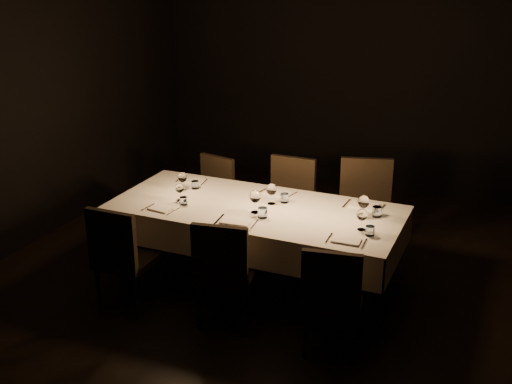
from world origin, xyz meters
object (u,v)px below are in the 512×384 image
at_px(chair_near_center, 224,269).
at_px(chair_far_right, 365,209).
at_px(chair_far_center, 289,202).
at_px(chair_near_right, 332,296).
at_px(dining_table, 256,215).
at_px(chair_near_left, 121,254).
at_px(chair_far_left, 212,194).

xyz_separation_m(chair_near_center, chair_far_right, (0.73, 1.55, 0.05)).
height_order(chair_near_center, chair_far_center, chair_far_center).
bearing_deg(chair_far_right, chair_near_right, -100.52).
relative_size(dining_table, chair_near_left, 2.71).
height_order(chair_near_left, chair_near_right, chair_near_left).
distance_m(chair_far_left, chair_far_center, 0.85).
bearing_deg(chair_near_left, chair_near_right, -178.61).
distance_m(dining_table, chair_far_center, 0.81).
relative_size(dining_table, chair_far_right, 2.47).
bearing_deg(chair_far_left, chair_near_center, -47.32).
bearing_deg(dining_table, chair_near_left, -136.18).
distance_m(chair_near_center, chair_far_left, 1.76).
bearing_deg(chair_far_right, chair_near_left, -150.88).
xyz_separation_m(dining_table, chair_far_right, (0.77, 0.83, -0.13)).
bearing_deg(chair_near_left, chair_far_center, -118.59).
distance_m(chair_near_left, chair_far_center, 1.83).
xyz_separation_m(dining_table, chair_far_left, (-0.84, 0.80, -0.20)).
height_order(chair_near_center, chair_near_right, chair_near_center).
distance_m(chair_near_left, chair_near_center, 0.90).
relative_size(chair_near_left, chair_far_right, 0.91).
relative_size(chair_near_center, chair_far_right, 0.90).
relative_size(dining_table, chair_near_center, 2.73).
distance_m(chair_near_center, chair_far_right, 1.72).
relative_size(dining_table, chair_near_right, 2.83).
height_order(chair_near_right, chair_far_left, chair_near_right).
xyz_separation_m(dining_table, chair_near_right, (0.93, -0.77, -0.19)).
bearing_deg(chair_far_left, chair_near_left, -77.93).
bearing_deg(chair_far_right, dining_table, -149.16).
bearing_deg(chair_far_center, chair_far_left, -179.75).
xyz_separation_m(dining_table, chair_near_center, (0.04, -0.72, -0.18)).
bearing_deg(chair_far_center, chair_near_right, -58.90).
bearing_deg(chair_near_right, chair_near_center, -12.04).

